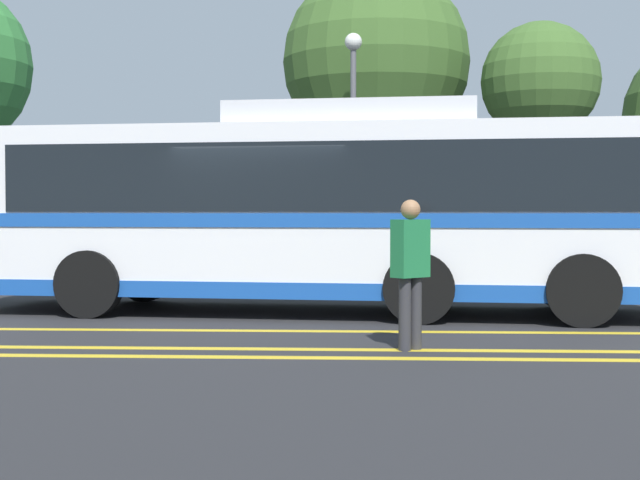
{
  "coord_description": "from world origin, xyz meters",
  "views": [
    {
      "loc": [
        1.53,
        -13.55,
        1.56
      ],
      "look_at": [
        0.85,
        0.23,
        1.13
      ],
      "focal_mm": 50.0,
      "sensor_mm": 36.0,
      "label": 1
    }
  ],
  "objects_px": {
    "transit_bus": "(321,208)",
    "tree_1": "(376,62)",
    "street_lamp": "(353,114)",
    "parked_car_1": "(124,253)",
    "pedestrian_1": "(410,265)",
    "tree_2": "(540,83)"
  },
  "relations": [
    {
      "from": "transit_bus",
      "to": "street_lamp",
      "type": "xyz_separation_m",
      "value": [
        0.4,
        7.79,
        2.3
      ]
    },
    {
      "from": "transit_bus",
      "to": "tree_1",
      "type": "relative_size",
      "value": 1.32
    },
    {
      "from": "parked_car_1",
      "to": "pedestrian_1",
      "type": "height_order",
      "value": "pedestrian_1"
    },
    {
      "from": "pedestrian_1",
      "to": "tree_2",
      "type": "height_order",
      "value": "tree_2"
    },
    {
      "from": "tree_2",
      "to": "pedestrian_1",
      "type": "bearing_deg",
      "value": -107.02
    },
    {
      "from": "parked_car_1",
      "to": "tree_1",
      "type": "xyz_separation_m",
      "value": [
        5.52,
        5.92,
        5.06
      ]
    },
    {
      "from": "street_lamp",
      "to": "parked_car_1",
      "type": "bearing_deg",
      "value": -152.12
    },
    {
      "from": "pedestrian_1",
      "to": "tree_2",
      "type": "distance_m",
      "value": 13.97
    },
    {
      "from": "parked_car_1",
      "to": "tree_2",
      "type": "distance_m",
      "value": 11.22
    },
    {
      "from": "street_lamp",
      "to": "tree_2",
      "type": "xyz_separation_m",
      "value": [
        4.72,
        1.32,
        0.91
      ]
    },
    {
      "from": "tree_1",
      "to": "tree_2",
      "type": "distance_m",
      "value": 4.67
    },
    {
      "from": "street_lamp",
      "to": "tree_1",
      "type": "relative_size",
      "value": 0.7
    },
    {
      "from": "pedestrian_1",
      "to": "street_lamp",
      "type": "distance_m",
      "value": 11.91
    },
    {
      "from": "pedestrian_1",
      "to": "transit_bus",
      "type": "bearing_deg",
      "value": 66.19
    },
    {
      "from": "tree_1",
      "to": "tree_2",
      "type": "xyz_separation_m",
      "value": [
        4.12,
        -1.99,
        -0.89
      ]
    },
    {
      "from": "transit_bus",
      "to": "pedestrian_1",
      "type": "bearing_deg",
      "value": -156.49
    },
    {
      "from": "street_lamp",
      "to": "tree_2",
      "type": "bearing_deg",
      "value": 15.62
    },
    {
      "from": "tree_2",
      "to": "street_lamp",
      "type": "bearing_deg",
      "value": -164.38
    },
    {
      "from": "transit_bus",
      "to": "street_lamp",
      "type": "height_order",
      "value": "street_lamp"
    },
    {
      "from": "parked_car_1",
      "to": "street_lamp",
      "type": "distance_m",
      "value": 6.46
    },
    {
      "from": "transit_bus",
      "to": "tree_1",
      "type": "distance_m",
      "value": 11.88
    },
    {
      "from": "tree_2",
      "to": "parked_car_1",
      "type": "bearing_deg",
      "value": -157.85
    }
  ]
}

